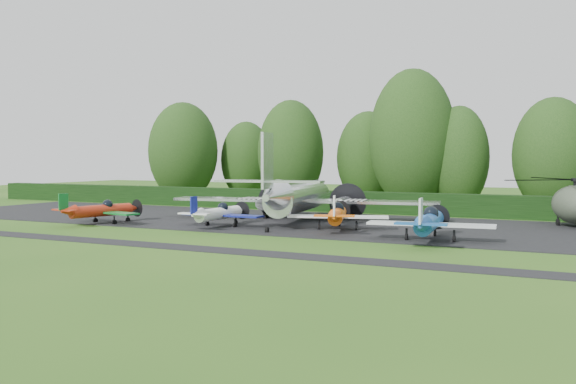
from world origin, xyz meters
The scene contains 17 objects.
ground centered at (0.00, 0.00, 0.00)m, with size 160.00×160.00×0.00m, color #2C5919.
apron centered at (0.00, 10.00, 0.00)m, with size 70.00×18.00×0.01m, color black.
taxiway_verge centered at (0.00, -6.00, 0.00)m, with size 70.00×2.00×0.00m, color black.
hedgerow centered at (0.00, 21.00, 0.00)m, with size 90.00×1.60×2.00m, color black.
transport_plane centered at (0.16, 10.61, 2.01)m, with size 22.44×17.21×7.19m.
light_plane_red centered at (-12.77, 2.03, 1.08)m, with size 6.75×7.10×2.59m.
light_plane_white centered at (-3.21, 4.08, 1.06)m, with size 6.60×6.94×2.54m.
light_plane_orange centered at (5.57, 5.95, 1.15)m, with size 7.19×7.56×2.76m.
light_plane_blue centered at (12.97, 2.69, 1.25)m, with size 7.82×8.22×3.01m.
helicopter centered at (20.58, 15.88, 1.97)m, with size 11.41×13.36×3.68m.
tree_0 centered at (18.07, 29.12, 5.46)m, with size 7.48×7.48×10.94m.
tree_2 centered at (-1.19, 31.68, 5.18)m, with size 7.07×7.07×10.39m.
tree_4 centered at (-24.18, 28.72, 6.01)m, with size 8.53×8.53×12.03m.
tree_5 centered at (9.28, 29.17, 5.20)m, with size 6.01×6.01×10.44m.
tree_6 centered at (4.70, 28.35, 7.15)m, with size 8.75×8.75×14.31m.
tree_7 centered at (-18.34, 34.18, 4.88)m, with size 6.45×6.45×9.79m.
tree_9 centered at (-8.73, 27.40, 5.78)m, with size 7.30×7.30×11.59m.
Camera 1 is at (22.66, -36.29, 5.22)m, focal length 40.00 mm.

